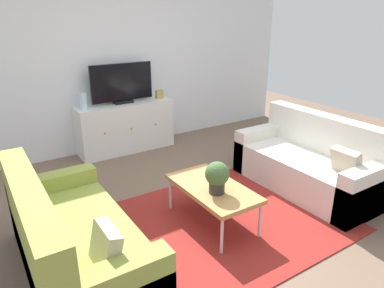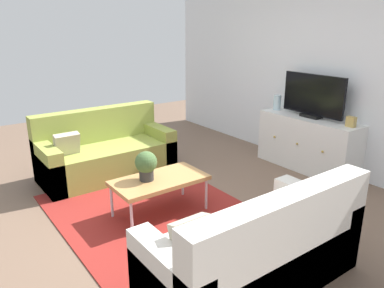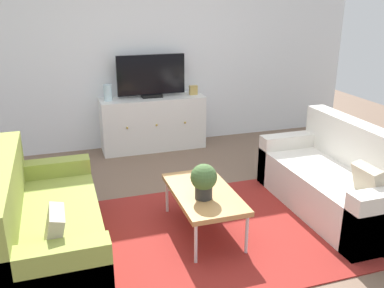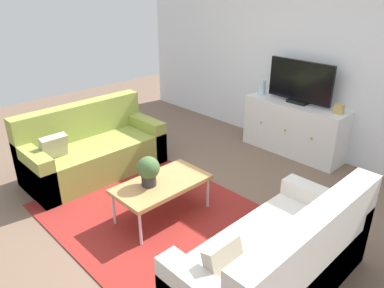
{
  "view_description": "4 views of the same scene",
  "coord_description": "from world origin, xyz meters",
  "px_view_note": "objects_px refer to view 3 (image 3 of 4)",
  "views": [
    {
      "loc": [
        -1.87,
        -2.58,
        2.02
      ],
      "look_at": [
        0.0,
        0.32,
        0.72
      ],
      "focal_mm": 32.95,
      "sensor_mm": 36.0,
      "label": 1
    },
    {
      "loc": [
        3.12,
        -1.97,
        1.97
      ],
      "look_at": [
        0.0,
        0.32,
        0.72
      ],
      "focal_mm": 35.15,
      "sensor_mm": 36.0,
      "label": 2
    },
    {
      "loc": [
        -1.18,
        -3.31,
        2.06
      ],
      "look_at": [
        0.0,
        0.32,
        0.72
      ],
      "focal_mm": 39.37,
      "sensor_mm": 36.0,
      "label": 3
    },
    {
      "loc": [
        2.56,
        -2.15,
        2.32
      ],
      "look_at": [
        0.0,
        0.32,
        0.72
      ],
      "focal_mm": 34.59,
      "sensor_mm": 36.0,
      "label": 4
    }
  ],
  "objects_px": {
    "coffee_table": "(203,194)",
    "couch_left_side": "(39,229)",
    "potted_plant": "(204,180)",
    "glass_vase": "(108,93)",
    "couch_right_side": "(340,183)",
    "tv_console": "(153,123)",
    "flat_screen_tv": "(151,76)",
    "mantel_clock": "(193,90)"
  },
  "relations": [
    {
      "from": "flat_screen_tv",
      "to": "mantel_clock",
      "type": "height_order",
      "value": "flat_screen_tv"
    },
    {
      "from": "couch_right_side",
      "to": "flat_screen_tv",
      "type": "bearing_deg",
      "value": 119.95
    },
    {
      "from": "coffee_table",
      "to": "flat_screen_tv",
      "type": "height_order",
      "value": "flat_screen_tv"
    },
    {
      "from": "couch_left_side",
      "to": "coffee_table",
      "type": "relative_size",
      "value": 1.74
    },
    {
      "from": "flat_screen_tv",
      "to": "coffee_table",
      "type": "bearing_deg",
      "value": -91.9
    },
    {
      "from": "couch_left_side",
      "to": "flat_screen_tv",
      "type": "bearing_deg",
      "value": 58.12
    },
    {
      "from": "coffee_table",
      "to": "potted_plant",
      "type": "distance_m",
      "value": 0.24
    },
    {
      "from": "couch_right_side",
      "to": "tv_console",
      "type": "height_order",
      "value": "couch_right_side"
    },
    {
      "from": "tv_console",
      "to": "coffee_table",
      "type": "bearing_deg",
      "value": -91.91
    },
    {
      "from": "flat_screen_tv",
      "to": "glass_vase",
      "type": "distance_m",
      "value": 0.63
    },
    {
      "from": "mantel_clock",
      "to": "potted_plant",
      "type": "bearing_deg",
      "value": -106.18
    },
    {
      "from": "mantel_clock",
      "to": "couch_left_side",
      "type": "bearing_deg",
      "value": -131.34
    },
    {
      "from": "coffee_table",
      "to": "glass_vase",
      "type": "distance_m",
      "value": 2.46
    },
    {
      "from": "tv_console",
      "to": "flat_screen_tv",
      "type": "bearing_deg",
      "value": 90.0
    },
    {
      "from": "couch_left_side",
      "to": "glass_vase",
      "type": "distance_m",
      "value": 2.6
    },
    {
      "from": "couch_left_side",
      "to": "mantel_clock",
      "type": "xyz_separation_m",
      "value": [
        2.09,
        2.37,
        0.52
      ]
    },
    {
      "from": "couch_right_side",
      "to": "mantel_clock",
      "type": "height_order",
      "value": "mantel_clock"
    },
    {
      "from": "potted_plant",
      "to": "tv_console",
      "type": "relative_size",
      "value": 0.22
    },
    {
      "from": "coffee_table",
      "to": "glass_vase",
      "type": "relative_size",
      "value": 4.52
    },
    {
      "from": "coffee_table",
      "to": "couch_left_side",
      "type": "bearing_deg",
      "value": -179.52
    },
    {
      "from": "potted_plant",
      "to": "glass_vase",
      "type": "distance_m",
      "value": 2.55
    },
    {
      "from": "couch_left_side",
      "to": "couch_right_side",
      "type": "relative_size",
      "value": 1.0
    },
    {
      "from": "couch_right_side",
      "to": "potted_plant",
      "type": "distance_m",
      "value": 1.54
    },
    {
      "from": "couch_right_side",
      "to": "flat_screen_tv",
      "type": "height_order",
      "value": "flat_screen_tv"
    },
    {
      "from": "coffee_table",
      "to": "flat_screen_tv",
      "type": "distance_m",
      "value": 2.47
    },
    {
      "from": "tv_console",
      "to": "glass_vase",
      "type": "distance_m",
      "value": 0.77
    },
    {
      "from": "couch_left_side",
      "to": "couch_right_side",
      "type": "xyz_separation_m",
      "value": [
        2.87,
        0.0,
        0.0
      ]
    },
    {
      "from": "couch_right_side",
      "to": "tv_console",
      "type": "bearing_deg",
      "value": 120.16
    },
    {
      "from": "couch_left_side",
      "to": "glass_vase",
      "type": "height_order",
      "value": "glass_vase"
    },
    {
      "from": "couch_left_side",
      "to": "couch_right_side",
      "type": "bearing_deg",
      "value": 0.0
    },
    {
      "from": "couch_right_side",
      "to": "tv_console",
      "type": "xyz_separation_m",
      "value": [
        -1.38,
        2.37,
        0.08
      ]
    },
    {
      "from": "coffee_table",
      "to": "potted_plant",
      "type": "height_order",
      "value": "potted_plant"
    },
    {
      "from": "coffee_table",
      "to": "flat_screen_tv",
      "type": "bearing_deg",
      "value": 88.1
    },
    {
      "from": "potted_plant",
      "to": "couch_left_side",
      "type": "bearing_deg",
      "value": 175.19
    },
    {
      "from": "potted_plant",
      "to": "mantel_clock",
      "type": "relative_size",
      "value": 2.39
    },
    {
      "from": "couch_right_side",
      "to": "glass_vase",
      "type": "relative_size",
      "value": 7.87
    },
    {
      "from": "couch_left_side",
      "to": "mantel_clock",
      "type": "distance_m",
      "value": 3.2
    },
    {
      "from": "flat_screen_tv",
      "to": "tv_console",
      "type": "bearing_deg",
      "value": -90.0
    },
    {
      "from": "tv_console",
      "to": "glass_vase",
      "type": "xyz_separation_m",
      "value": [
        -0.6,
        0.0,
        0.48
      ]
    },
    {
      "from": "potted_plant",
      "to": "flat_screen_tv",
      "type": "distance_m",
      "value": 2.55
    },
    {
      "from": "glass_vase",
      "to": "mantel_clock",
      "type": "relative_size",
      "value": 1.68
    },
    {
      "from": "potted_plant",
      "to": "flat_screen_tv",
      "type": "bearing_deg",
      "value": 87.19
    }
  ]
}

